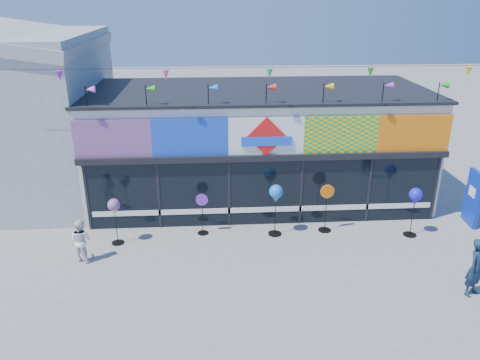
{
  "coord_description": "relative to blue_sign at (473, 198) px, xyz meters",
  "views": [
    {
      "loc": [
        -1.75,
        -10.71,
        7.32
      ],
      "look_at": [
        -0.93,
        2.0,
        2.2
      ],
      "focal_mm": 35.0,
      "sensor_mm": 36.0,
      "label": 1
    }
  ],
  "objects": [
    {
      "name": "ground",
      "position": [
        -6.95,
        -2.99,
        -0.94
      ],
      "size": [
        80.0,
        80.0,
        0.0
      ],
      "primitive_type": "plane",
      "color": "slate",
      "rests_on": "ground"
    },
    {
      "name": "kite_shop",
      "position": [
        -6.95,
        2.95,
        1.11
      ],
      "size": [
        16.0,
        5.7,
        5.31
      ],
      "color": "silver",
      "rests_on": "ground"
    },
    {
      "name": "blue_sign",
      "position": [
        0.0,
        0.0,
        0.0
      ],
      "size": [
        0.22,
        0.94,
        1.86
      ],
      "rotation": [
        0.0,
        0.0,
        -0.09
      ],
      "color": "#0B29A9",
      "rests_on": "ground"
    },
    {
      "name": "spinner_0",
      "position": [
        -11.69,
        -0.6,
        0.28
      ],
      "size": [
        0.38,
        0.38,
        1.52
      ],
      "color": "black",
      "rests_on": "ground"
    },
    {
      "name": "spinner_1",
      "position": [
        -9.03,
        -0.13,
        -0.2
      ],
      "size": [
        0.39,
        0.36,
        1.4
      ],
      "color": "black",
      "rests_on": "ground"
    },
    {
      "name": "spinner_2",
      "position": [
        -6.7,
        -0.34,
        0.45
      ],
      "size": [
        0.44,
        0.44,
        1.73
      ],
      "color": "black",
      "rests_on": "ground"
    },
    {
      "name": "spinner_3",
      "position": [
        -5.02,
        -0.2,
        -0.07
      ],
      "size": [
        0.46,
        0.42,
        1.63
      ],
      "color": "black",
      "rests_on": "ground"
    },
    {
      "name": "spinner_4",
      "position": [
        -2.33,
        -0.69,
        0.38
      ],
      "size": [
        0.42,
        0.42,
        1.65
      ],
      "color": "black",
      "rests_on": "ground"
    },
    {
      "name": "adult_man",
      "position": [
        -2.01,
        -3.9,
        -0.14
      ],
      "size": [
        0.69,
        0.63,
        1.59
      ],
      "primitive_type": "imported",
      "rotation": [
        0.0,
        0.0,
        0.54
      ],
      "color": "#13243C",
      "rests_on": "ground"
    },
    {
      "name": "child",
      "position": [
        -12.52,
        -1.54,
        -0.28
      ],
      "size": [
        0.73,
        0.6,
        1.31
      ],
      "primitive_type": "imported",
      "rotation": [
        0.0,
        0.0,
        2.7
      ],
      "color": "white",
      "rests_on": "ground"
    }
  ]
}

